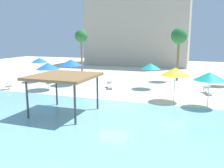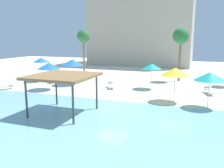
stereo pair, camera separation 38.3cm
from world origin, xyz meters
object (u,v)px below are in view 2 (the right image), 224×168
at_px(beach_umbrella_yellow_5, 175,72).
at_px(shade_pavilion, 63,77).
at_px(lounge_chair_1, 5,86).
at_px(beach_umbrella_blue_4, 41,60).
at_px(palm_tree_0, 84,37).
at_px(beach_umbrella_blue_0, 72,62).
at_px(beach_umbrella_teal_6, 210,76).
at_px(palm_tree_2, 181,37).
at_px(lounge_chair_3, 52,80).
at_px(beach_umbrella_teal_2, 152,66).
at_px(lounge_chair_2, 209,90).
at_px(beach_umbrella_blue_1, 49,66).
at_px(lounge_chair_0, 111,85).

bearing_deg(beach_umbrella_yellow_5, shade_pavilion, -138.60).
bearing_deg(lounge_chair_1, beach_umbrella_blue_4, -153.29).
bearing_deg(beach_umbrella_blue_4, palm_tree_0, 83.74).
relative_size(beach_umbrella_blue_0, beach_umbrella_teal_6, 1.06).
distance_m(beach_umbrella_teal_6, palm_tree_2, 11.70).
bearing_deg(beach_umbrella_blue_4, lounge_chair_3, -7.03).
height_order(beach_umbrella_yellow_5, palm_tree_0, palm_tree_0).
height_order(beach_umbrella_teal_2, palm_tree_2, palm_tree_2).
bearing_deg(beach_umbrella_blue_0, beach_umbrella_blue_4, 173.51).
distance_m(lounge_chair_2, palm_tree_0, 20.26).
height_order(beach_umbrella_blue_0, palm_tree_0, palm_tree_0).
bearing_deg(beach_umbrella_blue_1, lounge_chair_2, 13.19).
relative_size(shade_pavilion, beach_umbrella_blue_0, 1.45).
bearing_deg(palm_tree_2, shade_pavilion, -111.03).
bearing_deg(beach_umbrella_blue_0, beach_umbrella_yellow_5, -17.08).
bearing_deg(beach_umbrella_teal_2, lounge_chair_3, -177.25).
bearing_deg(lounge_chair_2, lounge_chair_3, -102.51).
bearing_deg(beach_umbrella_blue_4, palm_tree_2, 21.69).
relative_size(beach_umbrella_teal_2, lounge_chair_2, 1.30).
height_order(beach_umbrella_blue_0, lounge_chair_3, beach_umbrella_blue_0).
height_order(beach_umbrella_teal_6, lounge_chair_3, beach_umbrella_teal_6).
height_order(beach_umbrella_blue_1, beach_umbrella_teal_2, beach_umbrella_blue_1).
bearing_deg(beach_umbrella_blue_4, beach_umbrella_blue_1, -44.76).
bearing_deg(palm_tree_2, lounge_chair_1, -144.74).
height_order(beach_umbrella_blue_4, lounge_chair_2, beach_umbrella_blue_4).
relative_size(beach_umbrella_teal_6, lounge_chair_3, 1.35).
height_order(beach_umbrella_teal_6, lounge_chair_2, beach_umbrella_teal_6).
relative_size(lounge_chair_0, lounge_chair_1, 1.03).
height_order(shade_pavilion, lounge_chair_2, shade_pavilion).
bearing_deg(lounge_chair_3, shade_pavilion, 12.04).
bearing_deg(palm_tree_0, palm_tree_2, -11.73).
relative_size(beach_umbrella_teal_6, lounge_chair_1, 1.39).
xyz_separation_m(shade_pavilion, beach_umbrella_yellow_5, (6.65, 5.87, -0.06)).
height_order(beach_umbrella_blue_0, lounge_chair_0, beach_umbrella_blue_0).
distance_m(shade_pavilion, palm_tree_2, 17.23).
bearing_deg(beach_umbrella_yellow_5, palm_tree_2, 93.13).
height_order(beach_umbrella_blue_1, beach_umbrella_blue_4, beach_umbrella_blue_4).
bearing_deg(beach_umbrella_teal_2, beach_umbrella_blue_4, -178.39).
bearing_deg(beach_umbrella_blue_1, beach_umbrella_teal_2, 22.49).
bearing_deg(beach_umbrella_blue_1, beach_umbrella_teal_6, -5.25).
relative_size(shade_pavilion, beach_umbrella_teal_2, 1.58).
bearing_deg(beach_umbrella_blue_0, palm_tree_2, 31.35).
relative_size(palm_tree_0, palm_tree_2, 1.01).
bearing_deg(shade_pavilion, beach_umbrella_blue_1, 131.18).
distance_m(beach_umbrella_blue_0, lounge_chair_0, 5.09).
relative_size(beach_umbrella_blue_4, palm_tree_2, 0.45).
xyz_separation_m(lounge_chair_0, palm_tree_2, (6.14, 6.81, 4.83)).
relative_size(lounge_chair_1, lounge_chair_3, 0.97).
relative_size(beach_umbrella_blue_0, lounge_chair_0, 1.43).
xyz_separation_m(palm_tree_0, palm_tree_2, (14.20, -2.95, -0.04)).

